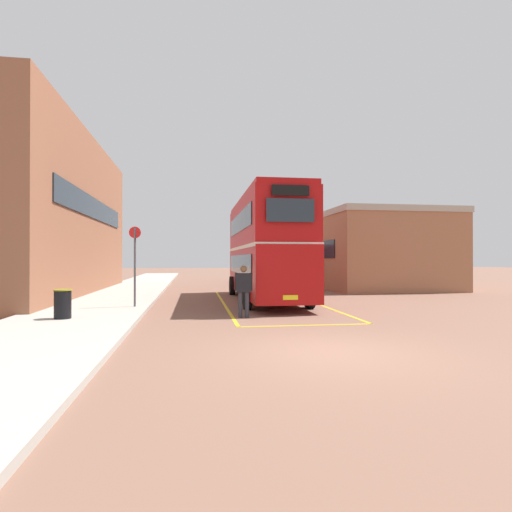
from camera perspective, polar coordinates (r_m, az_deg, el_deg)
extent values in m
plane|color=brown|center=(23.04, -1.50, -5.22)|extent=(135.60, 135.60, 0.00)
cube|color=#A39E93|center=(25.50, -16.91, -4.58)|extent=(4.00, 57.60, 0.14)
cube|color=brown|center=(25.43, -28.03, 4.84)|extent=(6.33, 18.60, 8.48)
cube|color=#232D38|center=(24.61, -20.94, 5.99)|extent=(0.06, 14.13, 1.10)
cube|color=#9E6647|center=(32.39, 13.31, 0.27)|extent=(7.54, 16.29, 4.62)
cube|color=#19232D|center=(31.16, 6.82, 0.72)|extent=(0.06, 12.38, 1.10)
cube|color=#A89E8E|center=(32.51, 13.30, 4.67)|extent=(7.66, 16.41, 0.36)
cylinder|color=black|center=(22.75, -3.23, -4.02)|extent=(0.29, 1.00, 1.00)
cylinder|color=black|center=(23.10, 2.89, -3.97)|extent=(0.29, 1.00, 1.00)
cylinder|color=black|center=(16.21, -1.20, -5.50)|extent=(0.29, 1.00, 1.00)
cylinder|color=black|center=(16.69, 7.27, -5.35)|extent=(0.29, 1.00, 1.00)
cube|color=#A80F0F|center=(19.59, 1.20, -1.98)|extent=(2.50, 10.67, 2.10)
cube|color=#A80F0F|center=(19.65, 1.20, 4.16)|extent=(2.49, 10.46, 2.10)
cube|color=#A80F0F|center=(19.77, 1.20, 7.48)|extent=(2.40, 10.35, 0.20)
cube|color=silver|center=(19.59, 1.20, 1.09)|extent=(2.53, 10.56, 0.14)
cube|color=#232D38|center=(19.43, -2.33, -1.11)|extent=(0.12, 8.73, 0.84)
cube|color=#232D38|center=(19.49, -2.33, 4.49)|extent=(0.12, 8.73, 0.84)
cube|color=#232D38|center=(19.82, 4.67, -1.09)|extent=(0.12, 8.73, 0.84)
cube|color=#232D38|center=(19.89, 4.66, 4.39)|extent=(0.12, 8.73, 0.84)
cube|color=#232D38|center=(14.44, 4.69, 6.20)|extent=(1.67, 0.06, 0.80)
cube|color=black|center=(14.53, 4.69, 8.86)|extent=(1.31, 0.05, 0.36)
cube|color=#232D38|center=(24.87, -0.81, -0.72)|extent=(1.91, 0.06, 1.00)
cube|color=yellow|center=(14.40, 4.70, -5.62)|extent=(0.52, 0.04, 0.16)
cylinder|color=black|center=(37.21, -0.87, -2.67)|extent=(0.32, 0.93, 0.92)
cylinder|color=black|center=(37.49, 2.98, -2.65)|extent=(0.32, 0.93, 0.92)
cylinder|color=black|center=(31.44, -0.06, -3.09)|extent=(0.32, 0.93, 0.92)
cylinder|color=black|center=(31.77, 4.49, -3.06)|extent=(0.32, 0.93, 0.92)
cube|color=#B71414|center=(34.42, 1.60, -0.96)|extent=(3.03, 9.79, 2.60)
cube|color=silver|center=(34.44, 1.60, 1.31)|extent=(2.86, 9.39, 0.12)
cube|color=#232D38|center=(34.29, -0.47, -0.37)|extent=(0.50, 7.71, 0.96)
cube|color=#232D38|center=(34.59, 3.64, -0.37)|extent=(0.50, 7.71, 0.96)
cube|color=#232D38|center=(39.24, 0.75, -0.45)|extent=(1.96, 0.16, 1.10)
cylinder|color=#2D2D38|center=(13.99, -1.23, -6.64)|extent=(0.14, 0.14, 0.84)
cylinder|color=#2D2D38|center=(14.00, -2.14, -6.64)|extent=(0.14, 0.14, 0.84)
cube|color=black|center=(13.93, -1.69, -3.63)|extent=(0.52, 0.29, 0.63)
cylinder|color=black|center=(13.93, -0.68, -3.51)|extent=(0.09, 0.09, 0.60)
cylinder|color=black|center=(13.94, -2.69, -3.50)|extent=(0.09, 0.09, 0.60)
sphere|color=brown|center=(13.90, -1.69, -1.75)|extent=(0.23, 0.23, 0.23)
cylinder|color=black|center=(14.05, -24.72, -6.00)|extent=(0.49, 0.49, 0.85)
cylinder|color=olive|center=(14.01, -24.71, -4.19)|extent=(0.52, 0.52, 0.04)
cylinder|color=#4C4C51|center=(16.55, -16.09, -1.45)|extent=(0.08, 0.08, 2.98)
cylinder|color=red|center=(16.58, -16.08, 3.09)|extent=(0.44, 0.04, 0.44)
cube|color=gold|center=(18.40, -4.39, -6.44)|extent=(0.25, 12.64, 0.01)
cube|color=gold|center=(19.08, 7.72, -6.22)|extent=(0.25, 12.64, 0.01)
cube|color=gold|center=(12.51, 6.87, -9.31)|extent=(4.11, 0.16, 0.01)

